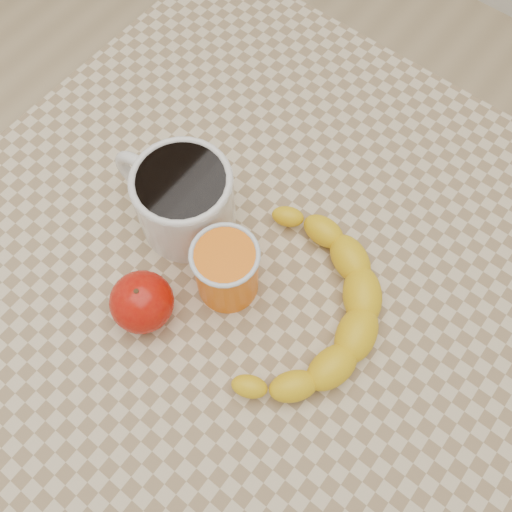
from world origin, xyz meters
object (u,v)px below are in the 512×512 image
Objects in this scene: orange_juice_glass at (226,270)px; coffee_mug at (182,198)px; apple at (142,302)px; banana at (306,308)px; table at (256,288)px.

coffee_mug is at bearing 158.99° from orange_juice_glass.
coffee_mug is 0.13m from apple.
orange_juice_glass is 0.27× the size of banana.
apple is (-0.06, -0.13, 0.12)m from table.
orange_juice_glass is (-0.01, -0.04, 0.13)m from table.
table is 2.40× the size of banana.
apple is at bearing -122.35° from orange_juice_glass.
table is at bearing 79.43° from orange_juice_glass.
table is 0.14m from orange_juice_glass.
orange_juice_glass is at bearing -21.01° from coffee_mug.
banana reaches higher than table.
table is 8.72× the size of orange_juice_glass.
banana is at bearing 15.86° from orange_juice_glass.
table is at bearing 153.29° from banana.
apple is at bearing -115.71° from table.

